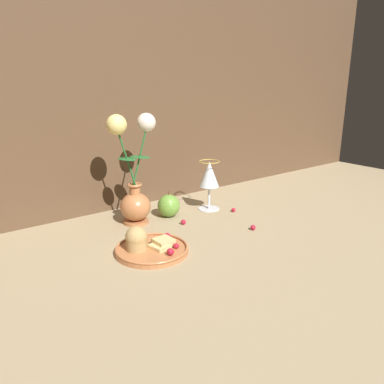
% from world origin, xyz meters
% --- Properties ---
extents(ground_plane, '(2.40, 2.40, 0.00)m').
position_xyz_m(ground_plane, '(0.00, 0.00, 0.00)').
color(ground_plane, '#9E8966').
rests_on(ground_plane, ground).
extents(wall_back, '(2.40, 0.04, 1.20)m').
position_xyz_m(wall_back, '(0.00, 0.32, 0.60)').
color(wall_back, brown).
rests_on(wall_back, ground_plane).
extents(vase, '(0.16, 0.09, 0.34)m').
position_xyz_m(vase, '(-0.15, 0.14, 0.13)').
color(vase, '#B77042').
rests_on(vase, ground_plane).
extents(plate_with_pastries, '(0.19, 0.19, 0.07)m').
position_xyz_m(plate_with_pastries, '(-0.23, -0.07, 0.02)').
color(plate_with_pastries, '#B77042').
rests_on(plate_with_pastries, ground_plane).
extents(wine_glass, '(0.07, 0.07, 0.17)m').
position_xyz_m(wine_glass, '(0.11, 0.11, 0.12)').
color(wine_glass, silver).
rests_on(wine_glass, ground_plane).
extents(apple_beside_vase, '(0.07, 0.07, 0.09)m').
position_xyz_m(apple_beside_vase, '(-0.04, 0.13, 0.04)').
color(apple_beside_vase, '#669938').
rests_on(apple_beside_vase, ground_plane).
extents(berry_near_plate, '(0.02, 0.02, 0.02)m').
position_xyz_m(berry_near_plate, '(-0.04, 0.04, 0.01)').
color(berry_near_plate, '#AD192D').
rests_on(berry_near_plate, ground_plane).
extents(berry_front_center, '(0.01, 0.01, 0.01)m').
position_xyz_m(berry_front_center, '(0.16, 0.03, 0.01)').
color(berry_front_center, '#AD192D').
rests_on(berry_front_center, ground_plane).
extents(berry_by_glass_stem, '(0.02, 0.02, 0.02)m').
position_xyz_m(berry_by_glass_stem, '(0.10, -0.12, 0.01)').
color(berry_by_glass_stem, '#AD192D').
rests_on(berry_by_glass_stem, ground_plane).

